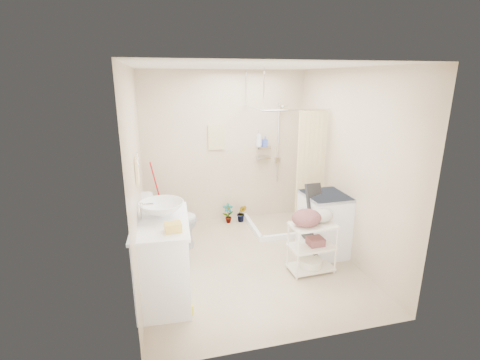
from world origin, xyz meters
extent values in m
plane|color=#BCAC8D|center=(0.00, 0.00, 0.00)|extent=(3.20, 3.20, 0.00)
cube|color=silver|center=(0.00, 0.00, 2.60)|extent=(2.80, 3.20, 0.04)
cube|color=beige|center=(0.00, 1.60, 1.30)|extent=(2.80, 0.04, 2.60)
cube|color=beige|center=(0.00, -1.60, 1.30)|extent=(2.80, 0.04, 2.60)
cube|color=beige|center=(-1.40, 0.00, 1.30)|extent=(0.04, 3.20, 2.60)
cube|color=beige|center=(1.40, 0.00, 1.30)|extent=(0.04, 3.20, 2.60)
cube|color=white|center=(-1.16, -0.52, 0.48)|extent=(0.66, 1.12, 0.96)
imported|color=white|center=(-1.14, -0.41, 1.04)|extent=(0.55, 0.55, 0.17)
cube|color=#F2C64E|center=(-1.04, -0.85, 1.00)|extent=(0.18, 0.14, 0.09)
cube|color=yellow|center=(-0.99, -0.91, 0.08)|extent=(0.34, 0.29, 0.15)
imported|color=silver|center=(-1.04, 0.71, 0.42)|extent=(0.85, 0.51, 0.84)
imported|color=brown|center=(0.00, 1.39, 0.18)|extent=(0.19, 0.13, 0.35)
imported|color=brown|center=(0.25, 1.38, 0.16)|extent=(0.21, 0.19, 0.32)
cube|color=#CEC28B|center=(-0.15, 1.58, 1.50)|extent=(0.28, 0.03, 0.42)
imported|color=silver|center=(0.59, 1.54, 1.45)|extent=(0.12, 0.12, 0.27)
imported|color=#3950B7|center=(0.69, 1.51, 1.41)|extent=(0.08, 0.08, 0.17)
cube|color=white|center=(1.14, 0.00, 0.45)|extent=(0.63, 0.65, 0.90)
camera|label=1|loc=(-1.15, -4.18, 2.47)|focal=26.00mm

